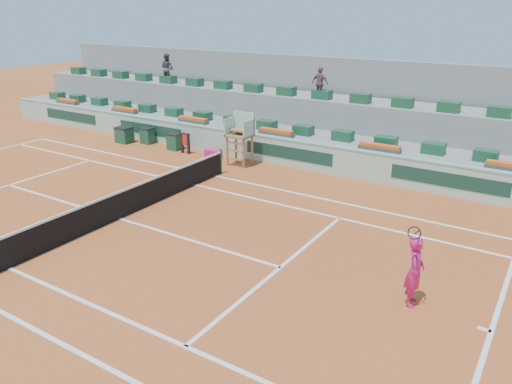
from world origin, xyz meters
TOP-DOWN VIEW (x-y plane):
  - ground at (0.00, 0.00)m, footprint 90.00×90.00m
  - seating_tier_lower at (0.00, 10.70)m, footprint 36.00×4.00m
  - seating_tier_upper at (0.00, 12.30)m, footprint 36.00×2.40m
  - stadium_back_wall at (0.00, 13.90)m, footprint 36.00×0.40m
  - player_bag at (-1.76, 7.71)m, footprint 0.84×0.37m
  - spectator_left at (-8.10, 11.76)m, footprint 0.83×0.65m
  - spectator_mid at (1.92, 11.59)m, footprint 0.95×0.50m
  - court_lines at (0.00, 0.00)m, footprint 23.89×11.09m
  - tennis_net at (0.00, 0.00)m, footprint 0.10×11.97m
  - advertising_hoarding at (0.02, 8.50)m, footprint 36.00×0.34m
  - umpire_chair at (0.00, 7.50)m, footprint 1.10×0.90m
  - seat_row_lower at (0.00, 9.80)m, footprint 32.90×0.60m
  - seat_row_upper at (0.00, 11.70)m, footprint 32.90×0.60m
  - flower_planters at (-1.50, 9.00)m, footprint 26.80×0.36m
  - drink_cooler_a at (-4.27, 7.78)m, footprint 0.68×0.59m
  - drink_cooler_b at (-6.32, 7.94)m, footprint 0.65×0.56m
  - drink_cooler_c at (-7.50, 7.42)m, footprint 0.85×0.73m
  - towel_rack at (-3.35, 7.54)m, footprint 0.62×0.10m
  - tennis_player at (10.02, 0.18)m, footprint 0.55×0.93m

SIDE VIEW (x-z plane):
  - ground at x=0.00m, z-range 0.00..0.00m
  - court_lines at x=0.00m, z-range 0.00..0.01m
  - player_bag at x=-1.76m, z-range 0.00..0.37m
  - drink_cooler_a at x=-4.27m, z-range 0.00..0.84m
  - drink_cooler_b at x=-6.32m, z-range 0.00..0.84m
  - drink_cooler_c at x=-7.50m, z-range 0.00..0.84m
  - tennis_net at x=0.00m, z-range -0.02..1.08m
  - seating_tier_lower at x=0.00m, z-range 0.00..1.20m
  - towel_rack at x=-3.35m, z-range 0.09..1.12m
  - advertising_hoarding at x=0.02m, z-range 0.00..1.26m
  - tennis_player at x=10.02m, z-range -0.23..2.05m
  - seating_tier_upper at x=0.00m, z-range 0.00..2.60m
  - flower_planters at x=-1.50m, z-range 1.19..1.47m
  - seat_row_lower at x=0.00m, z-range 1.20..1.64m
  - umpire_chair at x=0.00m, z-range 0.34..2.74m
  - stadium_back_wall at x=0.00m, z-range 0.00..4.40m
  - seat_row_upper at x=0.00m, z-range 2.60..3.04m
  - spectator_mid at x=1.92m, z-range 2.60..4.14m
  - spectator_left at x=-8.10m, z-range 2.60..4.30m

